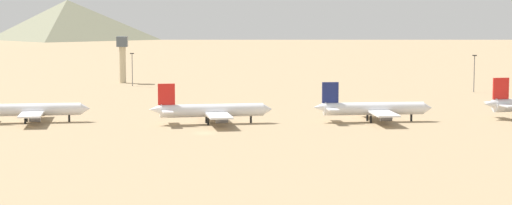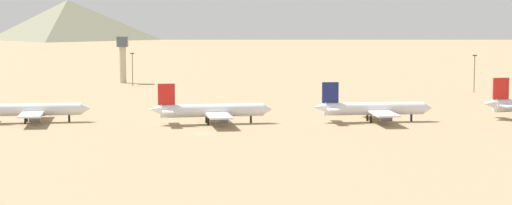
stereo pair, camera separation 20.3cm
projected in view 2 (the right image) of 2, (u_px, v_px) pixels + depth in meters
The scene contains 8 objects.
ground at pixel (205, 133), 259.45m from camera, with size 4000.00×4000.00×0.00m, color #9E8460.
ridge_center at pixel (344, 9), 1287.57m from camera, with size 264.35×189.19×67.21m, color gray.
parked_jet_orange_1 at pixel (29, 110), 282.77m from camera, with size 37.79×31.89×12.48m.
parked_jet_red_2 at pixel (211, 111), 279.38m from camera, with size 38.99×32.99×12.87m.
parked_jet_navy_3 at pixel (373, 109), 284.56m from camera, with size 38.82×32.61×12.83m.
control_tower at pixel (123, 55), 429.87m from camera, with size 5.20×5.20×22.39m.
light_pole_west at pixel (132, 67), 412.98m from camera, with size 1.80×0.50×15.35m.
light_pole_mid at pixel (474, 71), 383.41m from camera, with size 1.80×0.50×16.05m.
Camera 2 is at (-0.92, -257.46, 36.43)m, focal length 62.78 mm.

